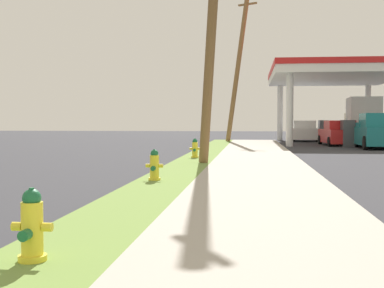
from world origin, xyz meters
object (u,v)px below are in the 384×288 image
fire_hydrant_second (154,167)px  utility_pole_midground (213,8)px  utility_pole_background (238,68)px  car_white_by_far_pump (304,132)px  fire_hydrant_nearest (32,229)px  fire_hydrant_third (195,149)px  truck_teal_at_forecourt (376,132)px  car_red_by_near_pump (339,134)px  truck_tan_on_apron (362,122)px

fire_hydrant_second → utility_pole_midground: (1.04, 4.81, 4.75)m
utility_pole_background → car_white_by_far_pump: (4.98, 4.48, -4.48)m
fire_hydrant_nearest → fire_hydrant_third: size_ratio=1.00×
truck_teal_at_forecourt → fire_hydrant_second: bearing=-117.0°
car_red_by_near_pump → car_white_by_far_pump: 7.15m
fire_hydrant_second → fire_hydrant_third: (0.14, 7.85, 0.00)m
fire_hydrant_second → car_white_by_far_pump: bearing=77.5°
fire_hydrant_third → utility_pole_background: size_ratio=0.07×
car_red_by_near_pump → truck_tan_on_apron: 3.87m
fire_hydrant_second → car_red_by_near_pump: 22.96m
utility_pole_midground → car_red_by_near_pump: 18.64m
utility_pole_background → truck_teal_at_forecourt: 10.74m
truck_tan_on_apron → truck_teal_at_forecourt: bearing=-95.0°
utility_pole_background → fire_hydrant_third: bearing=-94.3°
utility_pole_midground → car_red_by_near_pump: size_ratio=2.19×
utility_pole_background → truck_tan_on_apron: (8.51, 0.66, -3.71)m
truck_tan_on_apron → car_white_by_far_pump: bearing=132.7°
fire_hydrant_nearest → fire_hydrant_second: bearing=90.8°
fire_hydrant_third → utility_pole_background: (1.23, 16.26, 4.75)m
fire_hydrant_second → utility_pole_background: size_ratio=0.07×
truck_teal_at_forecourt → utility_pole_background: bearing=143.7°
car_white_by_far_pump → truck_tan_on_apron: (3.53, -3.82, 0.77)m
fire_hydrant_second → car_white_by_far_pump: size_ratio=0.16×
truck_teal_at_forecourt → truck_tan_on_apron: bearing=85.0°
fire_hydrant_third → truck_tan_on_apron: 19.55m
fire_hydrant_nearest → utility_pole_background: 31.78m
fire_hydrant_second → utility_pole_midground: size_ratio=0.07×
fire_hydrant_second → car_red_by_near_pump: size_ratio=0.16×
utility_pole_midground → truck_tan_on_apron: size_ratio=1.52×
fire_hydrant_second → utility_pole_background: 24.61m
utility_pole_background → utility_pole_midground: bearing=-91.0°
car_red_by_near_pump → truck_teal_at_forecourt: (1.50, -3.31, 0.19)m
car_red_by_near_pump → car_white_by_far_pump: same height
utility_pole_background → truck_teal_at_forecourt: utility_pole_background is taller
car_red_by_near_pump → truck_teal_at_forecourt: 3.64m
utility_pole_background → car_red_by_near_pump: (6.45, -2.52, -4.48)m
truck_teal_at_forecourt → car_red_by_near_pump: bearing=114.3°
utility_pole_background → car_red_by_near_pump: size_ratio=2.19×
fire_hydrant_third → car_red_by_near_pump: size_ratio=0.16×
fire_hydrant_third → utility_pole_midground: bearing=-73.4°
fire_hydrant_nearest → utility_pole_midground: bearing=85.5°
fire_hydrant_third → truck_teal_at_forecourt: bearing=48.7°
fire_hydrant_second → car_white_by_far_pump: car_white_by_far_pump is taller
fire_hydrant_nearest → utility_pole_background: size_ratio=0.07×
utility_pole_background → truck_tan_on_apron: bearing=4.4°
fire_hydrant_nearest → utility_pole_midground: (0.94, 12.10, 4.75)m
fire_hydrant_third → car_white_by_far_pump: bearing=73.3°
car_white_by_far_pump → truck_tan_on_apron: 5.26m
car_white_by_far_pump → truck_teal_at_forecourt: bearing=-74.0°
fire_hydrant_nearest → utility_pole_midground: utility_pole_midground is taller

